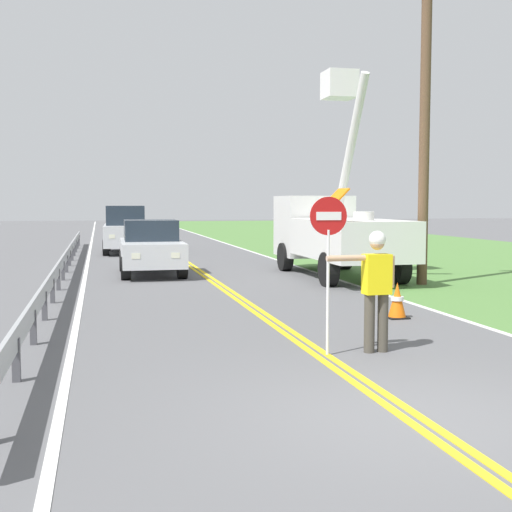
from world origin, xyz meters
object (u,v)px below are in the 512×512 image
(oncoming_sedan_nearest, at_px, (151,248))
(traffic_cone_lead, at_px, (397,301))
(oncoming_suv_second, at_px, (125,229))
(utility_pole_near, at_px, (425,121))
(stop_sign_paddle, at_px, (328,240))
(flagger_worker, at_px, (376,283))
(utility_bucket_truck, at_px, (333,229))

(oncoming_sedan_nearest, distance_m, traffic_cone_lead, 10.03)
(oncoming_suv_second, distance_m, utility_pole_near, 15.95)
(utility_pole_near, bearing_deg, oncoming_suv_second, 118.66)
(oncoming_sedan_nearest, distance_m, utility_pole_near, 8.98)
(oncoming_sedan_nearest, bearing_deg, traffic_cone_lead, -66.15)
(stop_sign_paddle, relative_size, oncoming_suv_second, 0.50)
(oncoming_sedan_nearest, bearing_deg, flagger_worker, -78.35)
(flagger_worker, height_order, stop_sign_paddle, stop_sign_paddle)
(flagger_worker, bearing_deg, utility_bucket_truck, 73.94)
(utility_bucket_truck, bearing_deg, oncoming_sedan_nearest, 163.90)
(oncoming_sedan_nearest, distance_m, oncoming_suv_second, 9.44)
(stop_sign_paddle, xyz_separation_m, oncoming_sedan_nearest, (-1.68, 11.92, -0.88))
(oncoming_suv_second, xyz_separation_m, utility_pole_near, (7.48, -13.68, 3.37))
(traffic_cone_lead, bearing_deg, oncoming_sedan_nearest, 113.85)
(utility_pole_near, distance_m, traffic_cone_lead, 7.06)
(utility_bucket_truck, xyz_separation_m, oncoming_sedan_nearest, (-5.42, 1.56, -0.60))
(traffic_cone_lead, bearing_deg, stop_sign_paddle, -130.75)
(oncoming_sedan_nearest, relative_size, utility_pole_near, 0.49)
(oncoming_suv_second, bearing_deg, utility_pole_near, -61.34)
(flagger_worker, distance_m, utility_pole_near, 9.52)
(flagger_worker, relative_size, oncoming_suv_second, 0.39)
(oncoming_suv_second, bearing_deg, stop_sign_paddle, -84.33)
(stop_sign_paddle, bearing_deg, flagger_worker, 2.57)
(oncoming_suv_second, bearing_deg, utility_bucket_truck, -61.94)
(utility_pole_near, bearing_deg, oncoming_sedan_nearest, 148.86)
(flagger_worker, xyz_separation_m, stop_sign_paddle, (-0.77, -0.03, 0.66))
(utility_pole_near, height_order, traffic_cone_lead, utility_pole_near)
(flagger_worker, xyz_separation_m, utility_bucket_truck, (2.97, 10.32, 0.39))
(utility_bucket_truck, relative_size, traffic_cone_lead, 9.74)
(flagger_worker, height_order, oncoming_sedan_nearest, flagger_worker)
(utility_bucket_truck, distance_m, oncoming_sedan_nearest, 5.67)
(oncoming_suv_second, relative_size, utility_pole_near, 0.55)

